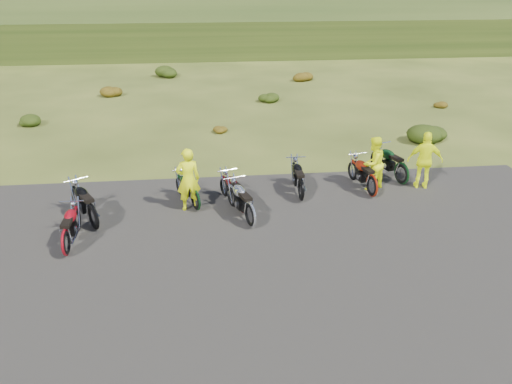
{
  "coord_description": "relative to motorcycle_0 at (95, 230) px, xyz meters",
  "views": [
    {
      "loc": [
        -1.03,
        -12.07,
        6.64
      ],
      "look_at": [
        0.34,
        0.64,
        0.9
      ],
      "focal_mm": 35.0,
      "sensor_mm": 36.0,
      "label": 1
    }
  ],
  "objects": [
    {
      "name": "ground",
      "position": [
        4.17,
        -0.57,
        0.0
      ],
      "size": [
        300.0,
        300.0,
        0.0
      ],
      "primitive_type": "plane",
      "color": "#354115",
      "rests_on": "ground"
    },
    {
      "name": "hill_slope",
      "position": [
        4.17,
        49.43,
        0.0
      ],
      "size": [
        300.0,
        45.97,
        9.37
      ],
      "primitive_type": null,
      "rotation": [
        0.14,
        0.0,
        0.0
      ],
      "color": "#2B3D14",
      "rests_on": "ground"
    },
    {
      "name": "motorcycle_7",
      "position": [
        9.62,
        2.15,
        0.0
      ],
      "size": [
        1.28,
        2.24,
        1.11
      ],
      "primitive_type": null,
      "rotation": [
        0.0,
        0.0,
        1.86
      ],
      "color": "black",
      "rests_on": "ground"
    },
    {
      "name": "shrub_1",
      "position": [
        -4.93,
        10.73,
        0.31
      ],
      "size": [
        1.03,
        1.03,
        0.61
      ],
      "primitive_type": "ellipsoid",
      "color": "#1B330C",
      "rests_on": "ground"
    },
    {
      "name": "motorcycle_4",
      "position": [
        4.16,
        0.56,
        0.0
      ],
      "size": [
        1.28,
        2.03,
        1.01
      ],
      "primitive_type": null,
      "rotation": [
        0.0,
        0.0,
        1.93
      ],
      "color": "#4B0C10",
      "rests_on": "ground"
    },
    {
      "name": "shrub_2",
      "position": [
        -2.03,
        16.03,
        0.38
      ],
      "size": [
        1.3,
        1.3,
        0.77
      ],
      "primitive_type": "ellipsoid",
      "color": "#63370C",
      "rests_on": "ground"
    },
    {
      "name": "motorcycle_0",
      "position": [
        0.0,
        0.0,
        0.0
      ],
      "size": [
        1.69,
        2.22,
        1.12
      ],
      "primitive_type": null,
      "rotation": [
        0.0,
        0.0,
        2.09
      ],
      "color": "black",
      "rests_on": "ground"
    },
    {
      "name": "person_middle",
      "position": [
        2.61,
        0.97,
        0.96
      ],
      "size": [
        0.77,
        0.57,
        1.92
      ],
      "primitive_type": "imported",
      "rotation": [
        0.0,
        0.0,
        3.31
      ],
      "color": "#E5F10C",
      "rests_on": "ground"
    },
    {
      "name": "motorcycle_2",
      "position": [
        2.79,
        0.9,
        0.0
      ],
      "size": [
        1.31,
        1.96,
        0.98
      ],
      "primitive_type": null,
      "rotation": [
        0.0,
        0.0,
        1.98
      ],
      "color": "black",
      "rests_on": "ground"
    },
    {
      "name": "hill_plateau",
      "position": [
        4.17,
        109.43,
        0.0
      ],
      "size": [
        300.0,
        90.0,
        9.17
      ],
      "primitive_type": "cube",
      "color": "#2B3D14",
      "rests_on": "ground"
    },
    {
      "name": "motorcycle_3",
      "position": [
        4.31,
        -0.32,
        0.0
      ],
      "size": [
        1.28,
        2.18,
        1.08
      ],
      "primitive_type": null,
      "rotation": [
        0.0,
        0.0,
        1.88
      ],
      "color": "silver",
      "rests_on": "ground"
    },
    {
      "name": "shrub_3",
      "position": [
        0.87,
        21.33,
        0.46
      ],
      "size": [
        1.56,
        1.56,
        0.92
      ],
      "primitive_type": "ellipsoid",
      "color": "#1B330C",
      "rests_on": "ground"
    },
    {
      "name": "shrub_7",
      "position": [
        12.47,
        6.53,
        0.46
      ],
      "size": [
        1.56,
        1.56,
        0.92
      ],
      "primitive_type": "ellipsoid",
      "color": "#1B330C",
      "rests_on": "ground"
    },
    {
      "name": "person_right_a",
      "position": [
        8.5,
        1.88,
        0.88
      ],
      "size": [
        1.08,
        1.03,
        1.76
      ],
      "primitive_type": "imported",
      "rotation": [
        0.0,
        0.0,
        3.74
      ],
      "color": "#E5F10C",
      "rests_on": "ground"
    },
    {
      "name": "shrub_5",
      "position": [
        6.67,
        13.93,
        0.31
      ],
      "size": [
        1.03,
        1.03,
        0.61
      ],
      "primitive_type": "ellipsoid",
      "color": "#1B330C",
      "rests_on": "ground"
    },
    {
      "name": "gravel_pad",
      "position": [
        4.17,
        -2.57,
        0.0
      ],
      "size": [
        20.0,
        12.0,
        0.04
      ],
      "primitive_type": "cube",
      "color": "black",
      "rests_on": "ground"
    },
    {
      "name": "shrub_8",
      "position": [
        15.37,
        11.83,
        0.23
      ],
      "size": [
        0.77,
        0.77,
        0.45
      ],
      "primitive_type": "ellipsoid",
      "color": "#63370C",
      "rests_on": "ground"
    },
    {
      "name": "shrub_4",
      "position": [
        3.77,
        8.63,
        0.23
      ],
      "size": [
        0.77,
        0.77,
        0.45
      ],
      "primitive_type": "ellipsoid",
      "color": "#63370C",
      "rests_on": "ground"
    },
    {
      "name": "motorcycle_6",
      "position": [
        8.32,
        1.29,
        0.0
      ],
      "size": [
        1.01,
        2.12,
        1.07
      ],
      "primitive_type": null,
      "rotation": [
        0.0,
        0.0,
        1.74
      ],
      "color": "maroon",
      "rests_on": "ground"
    },
    {
      "name": "shrub_6",
      "position": [
        9.57,
        19.23,
        0.38
      ],
      "size": [
        1.3,
        1.3,
        0.77
      ],
      "primitive_type": "ellipsoid",
      "color": "#63370C",
      "rests_on": "ground"
    },
    {
      "name": "motorcycle_5",
      "position": [
        6.04,
        1.23,
        0.0
      ],
      "size": [
        0.7,
        2.02,
        1.06
      ],
      "primitive_type": null,
      "rotation": [
        0.0,
        0.0,
        1.56
      ],
      "color": "black",
      "rests_on": "ground"
    },
    {
      "name": "person_right_b",
      "position": [
        10.2,
        1.8,
        0.95
      ],
      "size": [
        1.19,
        0.73,
        1.9
      ],
      "primitive_type": "imported",
      "rotation": [
        0.0,
        0.0,
        2.89
      ],
      "color": "#E5F10C",
      "rests_on": "ground"
    },
    {
      "name": "motorcycle_1",
      "position": [
        -0.44,
        -1.32,
        0.0
      ],
      "size": [
        0.66,
        1.94,
        1.02
      ],
      "primitive_type": null,
      "rotation": [
        0.0,
        0.0,
        1.58
      ],
      "color": "maroon",
      "rests_on": "ground"
    }
  ]
}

